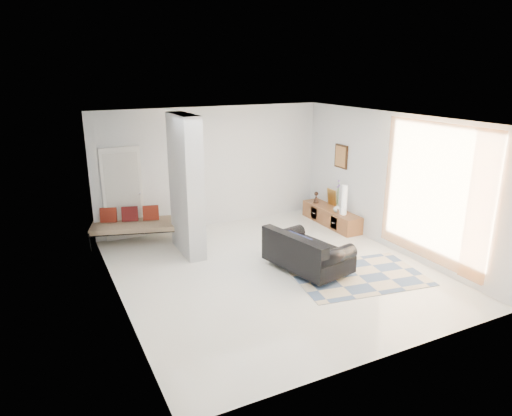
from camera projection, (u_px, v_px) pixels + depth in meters
name	position (u px, v px, depth m)	size (l,w,h in m)	color
floor	(273.00, 271.00, 8.52)	(6.00, 6.00, 0.00)	white
ceiling	(274.00, 119.00, 7.70)	(6.00, 6.00, 0.00)	white
wall_back	(212.00, 167.00, 10.68)	(6.00, 6.00, 0.00)	silver
wall_front	(391.00, 259.00, 5.54)	(6.00, 6.00, 0.00)	silver
wall_left	(115.00, 221.00, 6.94)	(6.00, 6.00, 0.00)	silver
wall_right	(392.00, 182.00, 9.27)	(6.00, 6.00, 0.00)	silver
partition_column	(186.00, 186.00, 9.01)	(0.35, 1.20, 2.80)	#B8BCC0
hallway_door	(123.00, 194.00, 9.86)	(0.85, 0.06, 2.04)	white
curtain	(434.00, 194.00, 8.24)	(2.55, 2.55, 0.00)	orange
wall_art	(341.00, 156.00, 10.64)	(0.04, 0.45, 0.55)	#361E0E
media_console	(331.00, 216.00, 10.98)	(0.45, 1.86, 0.80)	brown
loveseat	(305.00, 253.00, 8.42)	(1.24, 1.75, 0.76)	silver
daybed	(137.00, 224.00, 9.83)	(2.09, 1.33, 0.77)	black
area_rug	(358.00, 276.00, 8.29)	(2.31, 1.54, 0.01)	#C0B093
cylinder_lamp	(344.00, 200.00, 10.39)	(0.13, 0.13, 0.69)	beige
bronze_figurine	(316.00, 197.00, 11.38)	(0.14, 0.14, 0.28)	#301D15
vase	(337.00, 208.00, 10.63)	(0.18, 0.18, 0.19)	white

